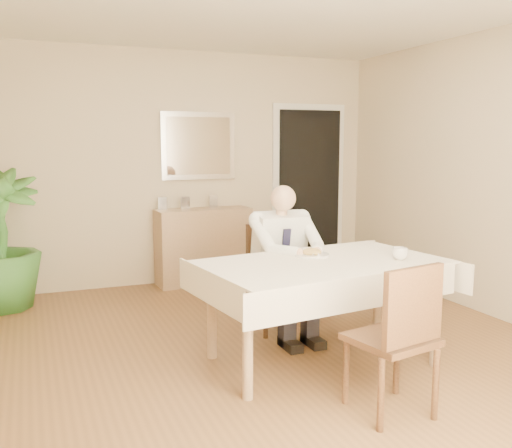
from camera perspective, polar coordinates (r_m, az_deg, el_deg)
name	(u,v)px	position (r m, az deg, el deg)	size (l,w,h in m)	color
room	(274,183)	(4.16, 1.80, 4.13)	(5.00, 5.02, 2.60)	brown
doorway	(309,191)	(7.07, 5.30, 3.35)	(0.96, 0.07, 2.10)	silver
mirror	(199,146)	(6.53, -5.76, 7.78)	(0.86, 0.04, 0.76)	silver
dining_table	(323,273)	(4.12, 6.68, -4.85)	(1.85, 1.24, 0.75)	#A27C5B
chair_far	(273,269)	(4.93, 1.75, -4.57)	(0.46, 0.46, 0.90)	#4A2E17
chair_near	(400,332)	(3.42, 14.18, -10.40)	(0.51, 0.52, 0.92)	#4A2E17
seated_man	(288,254)	(4.64, 3.19, -3.05)	(0.48, 0.72, 1.24)	white
plate	(312,255)	(4.28, 5.60, -3.08)	(0.26, 0.26, 0.02)	white
food	(312,252)	(4.27, 5.60, -2.79)	(0.14, 0.14, 0.06)	olive
knife	(320,254)	(4.24, 6.46, -2.96)	(0.01, 0.01, 0.13)	silver
fork	(311,254)	(4.20, 5.49, -3.05)	(0.01, 0.01, 0.13)	silver
coffee_mug	(400,254)	(4.25, 14.20, -2.88)	(0.11, 0.11, 0.09)	white
sideboard	(204,246)	(6.49, -5.25, -2.20)	(1.06, 0.36, 0.85)	#A27C5B
photo_frame_left	(162,203)	(6.39, -9.34, 2.04)	(0.10, 0.02, 0.14)	silver
photo_frame_center	(185,203)	(6.40, -7.09, 2.10)	(0.10, 0.02, 0.14)	silver
photo_frame_right	(213,201)	(6.54, -4.30, 2.27)	(0.10, 0.02, 0.14)	silver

